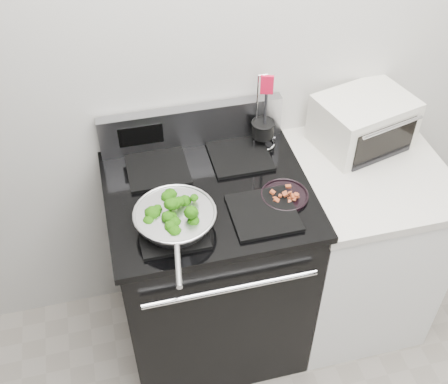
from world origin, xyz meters
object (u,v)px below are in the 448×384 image
object	(u,v)px
bacon_plate	(285,193)
toaster_oven	(363,122)
gas_range	(210,267)
skillet	(175,218)
utensil_holder	(263,132)

from	to	relation	value
bacon_plate	toaster_oven	size ratio (longest dim) A/B	0.42
gas_range	skillet	world-z (taller)	gas_range
skillet	toaster_oven	distance (m)	0.93
utensil_holder	skillet	bearing A→B (deg)	-121.06
gas_range	skillet	size ratio (longest dim) A/B	2.41
gas_range	bacon_plate	world-z (taller)	gas_range
bacon_plate	utensil_holder	xyz separation A→B (m)	(0.01, 0.33, 0.04)
bacon_plate	gas_range	bearing A→B (deg)	159.40
skillet	toaster_oven	bearing A→B (deg)	28.88
bacon_plate	toaster_oven	bearing A→B (deg)	32.68
bacon_plate	utensil_holder	world-z (taller)	utensil_holder
skillet	utensil_holder	world-z (taller)	utensil_holder
gas_range	toaster_oven	bearing A→B (deg)	13.86
skillet	utensil_holder	size ratio (longest dim) A/B	1.37
bacon_plate	skillet	bearing A→B (deg)	-172.06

